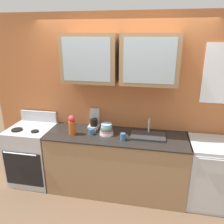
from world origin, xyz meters
The scene contains 11 objects.
ground_plane centered at (0.00, 0.00, 0.00)m, with size 10.00×10.00×0.00m, color brown.
back_wall_unit centered at (0.01, 0.33, 1.48)m, with size 4.17×0.47×2.60m.
counter centered at (0.00, 0.00, 0.46)m, with size 2.04×0.67×0.92m.
stove_range centered at (-1.37, 0.00, 0.47)m, with size 0.66×0.67×1.10m.
sink_faucet centered at (0.44, 0.03, 0.94)m, with size 0.48×0.29×0.25m.
bowl_stack centered at (-0.15, 0.00, 1.00)m, with size 0.20×0.20×0.17m.
vase centered at (-0.64, -0.08, 1.07)m, with size 0.10×0.10×0.29m.
cup_near_sink centered at (0.11, -0.13, 0.97)m, with size 0.11×0.07×0.10m.
cup_near_bowls centered at (-0.37, -0.04, 0.97)m, with size 0.11×0.08×0.08m.
dishwasher centered at (1.32, 0.00, 0.46)m, with size 0.63×0.66×0.92m.
coffee_maker centered at (-0.40, 0.26, 1.03)m, with size 0.17×0.20×0.29m.
Camera 1 is at (0.49, -2.89, 2.29)m, focal length 35.83 mm.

